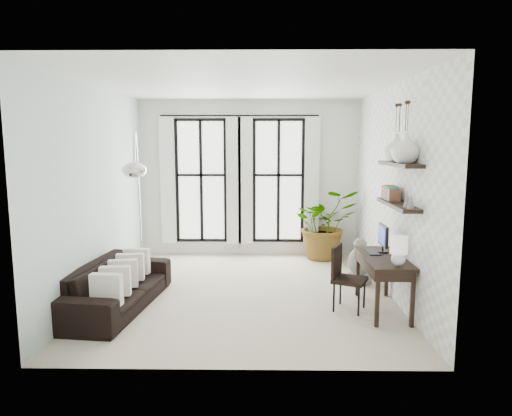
{
  "coord_description": "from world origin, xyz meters",
  "views": [
    {
      "loc": [
        0.27,
        -6.94,
        2.33
      ],
      "look_at": [
        0.17,
        0.3,
        1.3
      ],
      "focal_mm": 32.0,
      "sensor_mm": 36.0,
      "label": 1
    }
  ],
  "objects_px": {
    "sofa": "(117,285)",
    "desk_chair": "(344,273)",
    "buddha": "(359,264)",
    "plant": "(324,224)",
    "arc_lamp": "(136,166)",
    "desk": "(384,261)"
  },
  "relations": [
    {
      "from": "sofa",
      "to": "desk_chair",
      "type": "bearing_deg",
      "value": -83.45
    },
    {
      "from": "sofa",
      "to": "plant",
      "type": "distance_m",
      "value": 4.41
    },
    {
      "from": "desk",
      "to": "arc_lamp",
      "type": "height_order",
      "value": "arc_lamp"
    },
    {
      "from": "desk",
      "to": "arc_lamp",
      "type": "bearing_deg",
      "value": 164.94
    },
    {
      "from": "sofa",
      "to": "buddha",
      "type": "height_order",
      "value": "buddha"
    },
    {
      "from": "desk_chair",
      "to": "buddha",
      "type": "bearing_deg",
      "value": 93.3
    },
    {
      "from": "sofa",
      "to": "arc_lamp",
      "type": "bearing_deg",
      "value": 0.03
    },
    {
      "from": "sofa",
      "to": "desk",
      "type": "distance_m",
      "value": 3.77
    },
    {
      "from": "desk",
      "to": "arc_lamp",
      "type": "xyz_separation_m",
      "value": [
        -3.64,
        0.98,
        1.25
      ]
    },
    {
      "from": "plant",
      "to": "arc_lamp",
      "type": "xyz_separation_m",
      "value": [
        -3.22,
        -2.0,
        1.26
      ]
    },
    {
      "from": "arc_lamp",
      "to": "buddha",
      "type": "bearing_deg",
      "value": 5.49
    },
    {
      "from": "arc_lamp",
      "to": "plant",
      "type": "bearing_deg",
      "value": 31.76
    },
    {
      "from": "plant",
      "to": "buddha",
      "type": "relative_size",
      "value": 1.84
    },
    {
      "from": "desk_chair",
      "to": "buddha",
      "type": "height_order",
      "value": "desk_chair"
    },
    {
      "from": "plant",
      "to": "arc_lamp",
      "type": "distance_m",
      "value": 4.0
    },
    {
      "from": "sofa",
      "to": "buddha",
      "type": "distance_m",
      "value": 3.89
    },
    {
      "from": "plant",
      "to": "desk_chair",
      "type": "height_order",
      "value": "plant"
    },
    {
      "from": "desk_chair",
      "to": "buddha",
      "type": "relative_size",
      "value": 1.18
    },
    {
      "from": "plant",
      "to": "buddha",
      "type": "distance_m",
      "value": 1.74
    },
    {
      "from": "desk_chair",
      "to": "arc_lamp",
      "type": "bearing_deg",
      "value": -171.11
    },
    {
      "from": "sofa",
      "to": "desk_chair",
      "type": "xyz_separation_m",
      "value": [
        3.22,
        -0.01,
        0.19
      ]
    },
    {
      "from": "plant",
      "to": "buddha",
      "type": "xyz_separation_m",
      "value": [
        0.37,
        -1.65,
        -0.39
      ]
    }
  ]
}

